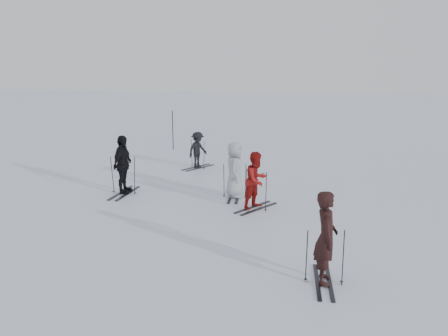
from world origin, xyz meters
name	(u,v)px	position (x,y,z in m)	size (l,w,h in m)	color
ground	(218,207)	(0.00, 0.00, 0.00)	(120.00, 120.00, 0.00)	silver
skier_near_dark	(326,239)	(2.94, -4.34, 0.94)	(0.68, 0.45, 1.87)	black
skier_red	(256,181)	(1.15, 0.07, 0.86)	(0.84, 0.65, 1.72)	maroon
skier_grey	(235,170)	(0.33, 1.12, 0.91)	(0.89, 0.58, 1.81)	#9A9FA3
skier_uphill_left	(123,165)	(-3.42, 0.89, 0.98)	(1.15, 0.48, 1.96)	black
skier_uphill_far	(198,150)	(-1.83, 5.05, 0.75)	(0.97, 0.56, 1.50)	black
skis_near_dark	(325,256)	(2.94, -4.34, 0.58)	(0.84, 1.58, 1.15)	black
skis_red	(256,189)	(1.15, 0.07, 0.62)	(0.90, 1.70, 1.24)	black
skis_grey	(235,180)	(0.33, 1.12, 0.58)	(0.84, 1.59, 1.16)	black
skis_uphill_left	(123,175)	(-3.42, 0.89, 0.66)	(0.96, 1.81, 1.32)	black
skis_uphill_far	(198,154)	(-1.83, 5.05, 0.61)	(0.89, 1.68, 1.23)	black
piste_marker	(173,130)	(-4.03, 8.89, 1.01)	(0.04, 0.04, 2.01)	black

